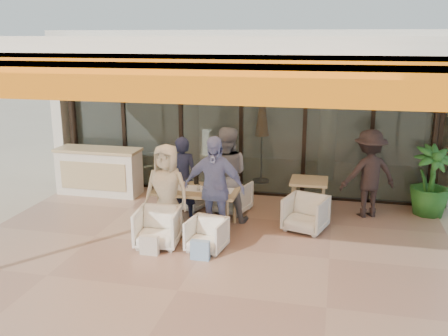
{
  "coord_description": "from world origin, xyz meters",
  "views": [
    {
      "loc": [
        1.99,
        -7.37,
        3.4
      ],
      "look_at": [
        0.1,
        0.9,
        1.15
      ],
      "focal_mm": 40.0,
      "sensor_mm": 36.0,
      "label": 1
    }
  ],
  "objects_px": {
    "standing_woman": "(369,174)",
    "diner_navy": "(182,178)",
    "host_counter": "(99,171)",
    "chair_near_left": "(158,226)",
    "diner_periwinkle": "(214,189)",
    "side_table": "(309,185)",
    "chair_far_left": "(190,195)",
    "chair_far_right": "(231,196)",
    "dining_table": "(197,192)",
    "potted_palm": "(430,181)",
    "diner_cream": "(167,191)",
    "chair_near_right": "(207,233)",
    "side_chair": "(306,212)",
    "diner_grey": "(226,175)"
  },
  "relations": [
    {
      "from": "host_counter",
      "to": "potted_palm",
      "type": "relative_size",
      "value": 1.34
    },
    {
      "from": "side_chair",
      "to": "chair_far_left",
      "type": "bearing_deg",
      "value": -179.14
    },
    {
      "from": "dining_table",
      "to": "chair_far_left",
      "type": "height_order",
      "value": "dining_table"
    },
    {
      "from": "standing_woman",
      "to": "potted_palm",
      "type": "relative_size",
      "value": 1.24
    },
    {
      "from": "chair_far_right",
      "to": "host_counter",
      "type": "bearing_deg",
      "value": 6.81
    },
    {
      "from": "standing_woman",
      "to": "side_chair",
      "type": "bearing_deg",
      "value": 18.51
    },
    {
      "from": "chair_near_right",
      "to": "diner_navy",
      "type": "distance_m",
      "value": 1.71
    },
    {
      "from": "host_counter",
      "to": "chair_far_left",
      "type": "height_order",
      "value": "host_counter"
    },
    {
      "from": "chair_far_right",
      "to": "diner_navy",
      "type": "distance_m",
      "value": 1.08
    },
    {
      "from": "chair_far_left",
      "to": "chair_far_right",
      "type": "relative_size",
      "value": 0.85
    },
    {
      "from": "host_counter",
      "to": "diner_periwinkle",
      "type": "xyz_separation_m",
      "value": [
        3.07,
        -1.88,
        0.38
      ]
    },
    {
      "from": "chair_near_right",
      "to": "side_chair",
      "type": "height_order",
      "value": "side_chair"
    },
    {
      "from": "chair_far_left",
      "to": "diner_navy",
      "type": "distance_m",
      "value": 0.71
    },
    {
      "from": "standing_woman",
      "to": "chair_far_right",
      "type": "bearing_deg",
      "value": -16.62
    },
    {
      "from": "host_counter",
      "to": "chair_near_right",
      "type": "distance_m",
      "value": 3.89
    },
    {
      "from": "host_counter",
      "to": "diner_grey",
      "type": "relative_size",
      "value": 1.02
    },
    {
      "from": "chair_far_right",
      "to": "diner_periwinkle",
      "type": "distance_m",
      "value": 1.51
    },
    {
      "from": "chair_far_right",
      "to": "diner_cream",
      "type": "xyz_separation_m",
      "value": [
        -0.84,
        -1.4,
        0.47
      ]
    },
    {
      "from": "side_table",
      "to": "standing_woman",
      "type": "distance_m",
      "value": 1.15
    },
    {
      "from": "diner_periwinkle",
      "to": "side_table",
      "type": "xyz_separation_m",
      "value": [
        1.51,
        1.48,
        -0.27
      ]
    },
    {
      "from": "chair_far_right",
      "to": "diner_navy",
      "type": "relative_size",
      "value": 0.43
    },
    {
      "from": "chair_near_left",
      "to": "chair_near_right",
      "type": "bearing_deg",
      "value": -6.0
    },
    {
      "from": "host_counter",
      "to": "diner_cream",
      "type": "bearing_deg",
      "value": -40.19
    },
    {
      "from": "side_table",
      "to": "side_chair",
      "type": "xyz_separation_m",
      "value": [
        0.0,
        -0.75,
        -0.28
      ]
    },
    {
      "from": "host_counter",
      "to": "chair_near_right",
      "type": "relative_size",
      "value": 3.07
    },
    {
      "from": "host_counter",
      "to": "diner_navy",
      "type": "relative_size",
      "value": 1.16
    },
    {
      "from": "side_table",
      "to": "dining_table",
      "type": "bearing_deg",
      "value": -152.1
    },
    {
      "from": "host_counter",
      "to": "chair_near_left",
      "type": "xyz_separation_m",
      "value": [
        2.23,
        -2.38,
        -0.17
      ]
    },
    {
      "from": "chair_far_left",
      "to": "chair_near_right",
      "type": "relative_size",
      "value": 0.97
    },
    {
      "from": "chair_far_left",
      "to": "side_table",
      "type": "bearing_deg",
      "value": -160.33
    },
    {
      "from": "host_counter",
      "to": "side_chair",
      "type": "xyz_separation_m",
      "value": [
        4.57,
        -1.15,
        -0.17
      ]
    },
    {
      "from": "diner_navy",
      "to": "diner_grey",
      "type": "height_order",
      "value": "diner_grey"
    },
    {
      "from": "diner_cream",
      "to": "side_chair",
      "type": "relative_size",
      "value": 2.3
    },
    {
      "from": "host_counter",
      "to": "side_table",
      "type": "relative_size",
      "value": 2.48
    },
    {
      "from": "host_counter",
      "to": "chair_near_left",
      "type": "relative_size",
      "value": 2.59
    },
    {
      "from": "chair_near_right",
      "to": "side_chair",
      "type": "relative_size",
      "value": 0.85
    },
    {
      "from": "standing_woman",
      "to": "diner_navy",
      "type": "bearing_deg",
      "value": -10.34
    },
    {
      "from": "chair_far_right",
      "to": "side_chair",
      "type": "distance_m",
      "value": 1.65
    },
    {
      "from": "potted_palm",
      "to": "standing_woman",
      "type": "bearing_deg",
      "value": -163.81
    },
    {
      "from": "dining_table",
      "to": "chair_far_right",
      "type": "relative_size",
      "value": 2.17
    },
    {
      "from": "dining_table",
      "to": "diner_cream",
      "type": "height_order",
      "value": "diner_cream"
    },
    {
      "from": "diner_grey",
      "to": "diner_periwinkle",
      "type": "height_order",
      "value": "diner_periwinkle"
    },
    {
      "from": "potted_palm",
      "to": "diner_navy",
      "type": "bearing_deg",
      "value": -165.7
    },
    {
      "from": "host_counter",
      "to": "chair_near_right",
      "type": "bearing_deg",
      "value": -37.82
    },
    {
      "from": "chair_far_left",
      "to": "chair_near_left",
      "type": "bearing_deg",
      "value": 107.75
    },
    {
      "from": "chair_near_right",
      "to": "potted_palm",
      "type": "relative_size",
      "value": 0.44
    },
    {
      "from": "chair_near_right",
      "to": "diner_cream",
      "type": "height_order",
      "value": "diner_cream"
    },
    {
      "from": "chair_near_right",
      "to": "side_chair",
      "type": "xyz_separation_m",
      "value": [
        1.51,
        1.23,
        0.05
      ]
    },
    {
      "from": "dining_table",
      "to": "diner_periwinkle",
      "type": "relative_size",
      "value": 0.83
    },
    {
      "from": "diner_periwinkle",
      "to": "side_table",
      "type": "distance_m",
      "value": 2.13
    }
  ]
}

